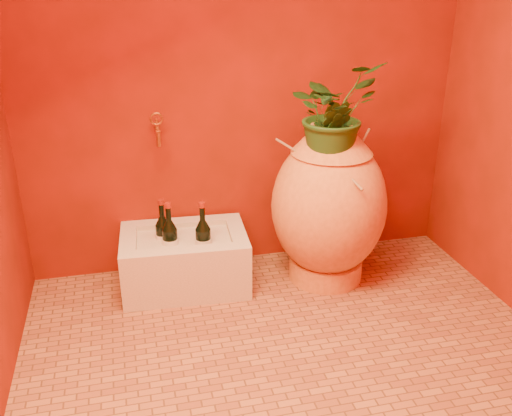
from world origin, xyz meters
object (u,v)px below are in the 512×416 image
object	(u,v)px
wine_bottle_b	(170,241)
stone_basin	(185,261)
wall_tap	(157,127)
amphora	(329,205)
wine_bottle_a	(203,241)
wine_bottle_c	(163,236)

from	to	relation	value
wine_bottle_b	stone_basin	bearing A→B (deg)	27.65
stone_basin	wall_tap	bearing A→B (deg)	119.03
stone_basin	wall_tap	size ratio (longest dim) A/B	4.30
wall_tap	amphora	bearing A→B (deg)	-16.53
wine_bottle_a	wine_bottle_c	distance (m)	0.24
stone_basin	wine_bottle_b	xyz separation A→B (m)	(-0.08, -0.04, 0.15)
amphora	wine_bottle_c	world-z (taller)	amphora
wall_tap	wine_bottle_b	bearing A→B (deg)	-85.81
wine_bottle_a	wine_bottle_c	xyz separation A→B (m)	(-0.21, 0.12, -0.01)
amphora	wall_tap	distance (m)	1.03
wine_bottle_b	wine_bottle_c	world-z (taller)	wine_bottle_b
stone_basin	wine_bottle_c	world-z (taller)	wine_bottle_c
wine_bottle_b	wine_bottle_c	size ratio (longest dim) A/B	1.03
wine_bottle_b	wine_bottle_c	xyz separation A→B (m)	(-0.03, 0.08, -0.00)
amphora	wine_bottle_a	distance (m)	0.72
stone_basin	wine_bottle_a	distance (m)	0.20
wine_bottle_b	amphora	bearing A→B (deg)	-3.89
wine_bottle_a	wine_bottle_c	size ratio (longest dim) A/B	1.04
wine_bottle_a	wine_bottle_c	world-z (taller)	wine_bottle_a
amphora	stone_basin	xyz separation A→B (m)	(-0.80, 0.10, -0.30)
wall_tap	wine_bottle_c	bearing A→B (deg)	-96.86
stone_basin	wine_bottle_c	bearing A→B (deg)	160.53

